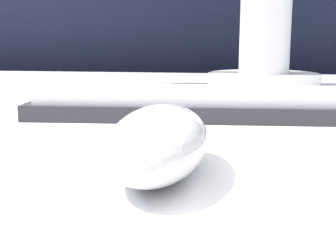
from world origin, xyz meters
The scene contains 3 objects.
partition_panel centered at (0.00, 0.65, 0.67)m, with size 5.00×0.03×1.34m.
computer_mouse_near centered at (0.06, -0.25, 0.76)m, with size 0.06×0.13×0.04m.
keyboard centered at (0.08, -0.02, 0.75)m, with size 0.37×0.16×0.02m.
Camera 1 is at (0.10, -0.52, 0.83)m, focal length 50.00 mm.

